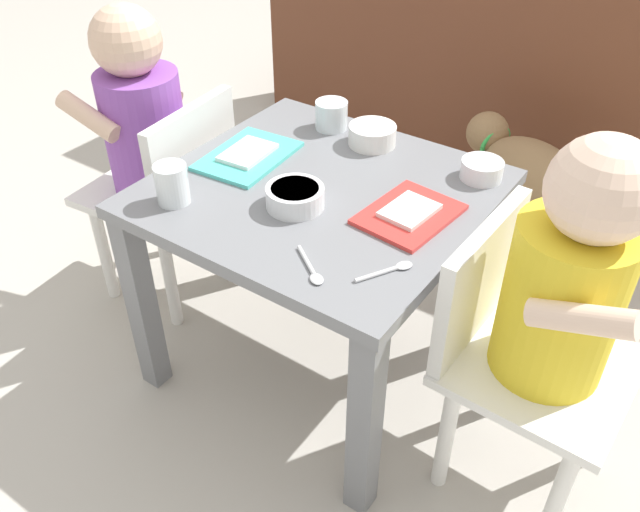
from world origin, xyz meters
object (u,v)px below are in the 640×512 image
object	(u,v)px
food_tray_left	(248,155)
water_cup_right	(331,117)
spoon_by_right_tray	(390,270)
dog	(527,174)
seated_child_left	(147,130)
seated_child_right	(558,292)
cereal_bowl_left_side	(482,169)
spoon_by_left_tray	(311,269)
dining_table	(320,223)
water_cup_left	(172,186)
veggie_bowl_far	(372,134)
food_tray_right	(409,213)
cereal_bowl_right_side	(296,197)

from	to	relation	value
food_tray_left	water_cup_right	size ratio (longest dim) A/B	3.05
spoon_by_right_tray	dog	bearing A→B (deg)	93.00
seated_child_left	seated_child_right	world-z (taller)	seated_child_right
cereal_bowl_left_side	spoon_by_left_tray	distance (m)	0.41
food_tray_left	cereal_bowl_left_side	distance (m)	0.44
seated_child_right	water_cup_right	bearing A→B (deg)	157.37
dog	dining_table	bearing A→B (deg)	-105.63
food_tray_left	spoon_by_right_tray	xyz separation A→B (m)	(0.40, -0.15, -0.00)
water_cup_left	veggie_bowl_far	world-z (taller)	water_cup_left
dining_table	water_cup_left	bearing A→B (deg)	-134.81
veggie_bowl_far	spoon_by_left_tray	bearing A→B (deg)	-71.32
seated_child_right	water_cup_right	size ratio (longest dim) A/B	10.35
dog	water_cup_right	size ratio (longest dim) A/B	6.01
food_tray_left	spoon_by_left_tray	size ratio (longest dim) A/B	2.33
seated_child_right	spoon_by_left_tray	bearing A→B (deg)	-151.11
dog	water_cup_left	xyz separation A→B (m)	(-0.37, -0.84, 0.26)
veggie_bowl_far	water_cup_right	bearing A→B (deg)	172.84
dining_table	seated_child_left	bearing A→B (deg)	-179.98
water_cup_left	spoon_by_right_tray	size ratio (longest dim) A/B	0.77
dining_table	food_tray_right	world-z (taller)	food_tray_right
dining_table	cereal_bowl_right_side	size ratio (longest dim) A/B	5.67
seated_child_left	cereal_bowl_right_side	distance (m)	0.46
dog	cereal_bowl_left_side	size ratio (longest dim) A/B	5.21
seated_child_right	water_cup_left	distance (m)	0.65
food_tray_left	water_cup_right	distance (m)	0.21
seated_child_left	spoon_by_right_tray	bearing A→B (deg)	-11.57
seated_child_left	spoon_by_left_tray	xyz separation A→B (m)	(0.58, -0.21, 0.02)
food_tray_left	veggie_bowl_far	world-z (taller)	veggie_bowl_far
seated_child_right	cereal_bowl_left_side	bearing A→B (deg)	135.04
veggie_bowl_far	spoon_by_right_tray	bearing A→B (deg)	-54.88
food_tray_left	water_cup_right	xyz separation A→B (m)	(0.06, 0.20, 0.02)
food_tray_right	water_cup_left	distance (m)	0.41
food_tray_right	cereal_bowl_right_side	xyz separation A→B (m)	(-0.18, -0.09, 0.01)
food_tray_right	cereal_bowl_left_side	size ratio (longest dim) A/B	2.37
water_cup_right	veggie_bowl_far	distance (m)	0.11
water_cup_left	water_cup_right	distance (m)	0.40
cereal_bowl_left_side	spoon_by_left_tray	size ratio (longest dim) A/B	0.88
food_tray_left	dining_table	bearing A→B (deg)	-3.24
water_cup_right	food_tray_right	bearing A→B (deg)	-34.05
food_tray_left	veggie_bowl_far	distance (m)	0.25
food_tray_left	food_tray_right	distance (m)	0.35
water_cup_right	spoon_by_right_tray	distance (m)	0.49
spoon_by_right_tray	water_cup_right	bearing A→B (deg)	134.60
food_tray_right	water_cup_left	bearing A→B (deg)	-151.68
spoon_by_left_tray	spoon_by_right_tray	bearing A→B (deg)	34.15
dog	food_tray_right	distance (m)	0.69
seated_child_left	water_cup_right	xyz separation A→B (m)	(0.33, 0.21, 0.04)
seated_child_left	seated_child_right	distance (m)	0.90
food_tray_right	spoon_by_left_tray	xyz separation A→B (m)	(-0.05, -0.22, -0.00)
water_cup_left	cereal_bowl_right_side	xyz separation A→B (m)	(0.19, 0.11, -0.01)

